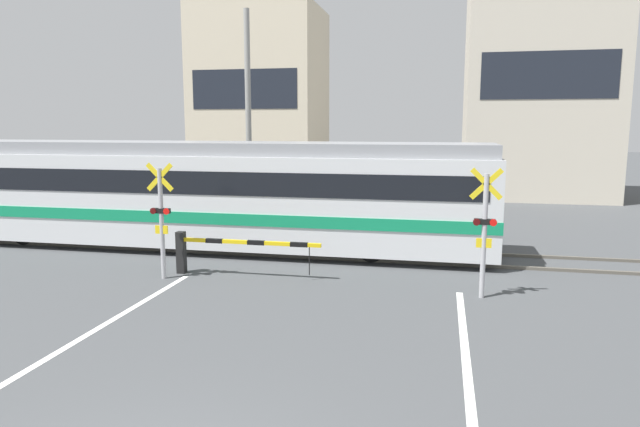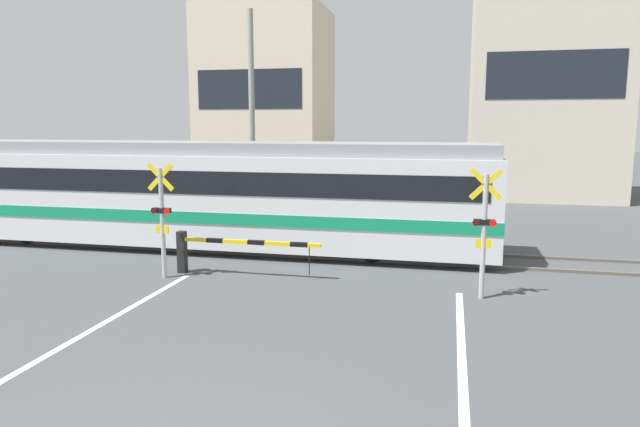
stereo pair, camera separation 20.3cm
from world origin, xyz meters
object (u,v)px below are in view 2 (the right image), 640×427
object	(u,v)px
commuter_train	(197,191)
crossing_barrier_far	(436,219)
crossing_barrier_near	(217,247)
crossing_signal_left	(162,215)
pedestrian	(371,193)
crossing_signal_right	(484,228)

from	to	relation	value
commuter_train	crossing_barrier_far	bearing A→B (deg)	20.68
crossing_barrier_near	crossing_signal_left	bearing A→B (deg)	-153.63
pedestrian	crossing_signal_right	bearing A→B (deg)	-69.42
crossing_barrier_near	crossing_signal_right	xyz separation A→B (m)	(6.28, -0.57, 0.84)
crossing_signal_left	pedestrian	size ratio (longest dim) A/B	1.62
crossing_barrier_far	crossing_signal_left	world-z (taller)	crossing_signal_left
crossing_barrier_near	pedestrian	size ratio (longest dim) A/B	2.13
crossing_signal_left	crossing_signal_right	xyz separation A→B (m)	(7.42, 0.00, 0.00)
commuter_train	crossing_barrier_far	size ratio (longest dim) A/B	4.76
crossing_signal_right	crossing_barrier_near	bearing A→B (deg)	174.86
crossing_signal_right	pedestrian	size ratio (longest dim) A/B	1.62
crossing_signal_left	pedestrian	xyz separation A→B (m)	(3.67, 10.00, -0.54)
commuter_train	crossing_barrier_near	xyz separation A→B (m)	(1.85, -2.87, -1.01)
commuter_train	crossing_signal_right	size ratio (longest dim) A/B	6.25
pedestrian	crossing_barrier_near	bearing A→B (deg)	-105.00
crossing_signal_right	pedestrian	xyz separation A→B (m)	(-3.76, 10.00, -0.54)
crossing_barrier_far	crossing_signal_right	xyz separation A→B (m)	(1.14, -6.08, 0.84)
crossing_barrier_far	crossing_signal_left	bearing A→B (deg)	-135.96
crossing_barrier_far	crossing_signal_right	size ratio (longest dim) A/B	1.31
crossing_barrier_far	commuter_train	bearing A→B (deg)	-159.32
commuter_train	crossing_barrier_near	world-z (taller)	commuter_train
commuter_train	pedestrian	bearing A→B (deg)	56.31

